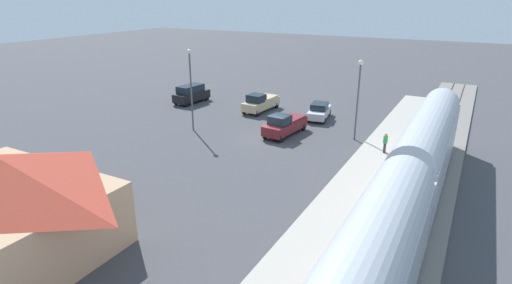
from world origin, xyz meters
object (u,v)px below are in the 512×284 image
at_px(station_building, 4,201).
at_px(pickup_tan, 260,102).
at_px(pickup_maroon, 285,124).
at_px(sedan_silver, 319,111).
at_px(suv_black, 191,94).
at_px(pedestrian_on_platform, 385,142).
at_px(light_pole_lot_center, 191,81).
at_px(light_pole_near_platform, 359,90).

relative_size(station_building, pickup_tan, 2.12).
distance_m(pickup_tan, pickup_maroon, 8.73).
distance_m(sedan_silver, suv_black, 16.40).
distance_m(pedestrian_on_platform, light_pole_lot_center, 18.62).
bearing_deg(pickup_maroon, pedestrian_on_platform, 173.76).
relative_size(station_building, pedestrian_on_platform, 6.83).
bearing_deg(pedestrian_on_platform, pickup_tan, -25.34).
height_order(pickup_maroon, suv_black, suv_black).
distance_m(station_building, light_pole_near_platform, 27.96).
xyz_separation_m(sedan_silver, suv_black, (16.37, 0.95, 0.27)).
xyz_separation_m(pickup_tan, suv_black, (9.35, 0.65, 0.12)).
distance_m(station_building, pickup_maroon, 24.28).
distance_m(pedestrian_on_platform, sedan_silver, 11.54).
xyz_separation_m(pedestrian_on_platform, pickup_tan, (15.61, -7.39, -0.25)).
xyz_separation_m(sedan_silver, light_pole_near_platform, (-5.28, 4.82, 3.77)).
xyz_separation_m(station_building, sedan_silver, (-5.92, -30.37, -1.83)).
relative_size(station_building, suv_black, 2.32).
height_order(sedan_silver, light_pole_near_platform, light_pole_near_platform).
height_order(station_building, suv_black, station_building).
bearing_deg(pickup_tan, light_pole_near_platform, 159.81).
distance_m(pickup_tan, light_pole_lot_center, 10.50).
height_order(station_building, pickup_tan, station_building).
relative_size(station_building, light_pole_near_platform, 1.59).
bearing_deg(pickup_tan, suv_black, 3.97).
height_order(pedestrian_on_platform, pickup_maroon, pickup_maroon).
distance_m(pedestrian_on_platform, pickup_maroon, 9.67).
relative_size(pickup_tan, suv_black, 1.09).
bearing_deg(sedan_silver, suv_black, 3.32).
bearing_deg(suv_black, station_building, 109.56).
height_order(station_building, sedan_silver, station_building).
bearing_deg(pickup_maroon, light_pole_near_platform, -163.89).
bearing_deg(pickup_tan, sedan_silver, -177.54).
height_order(sedan_silver, suv_black, suv_black).
relative_size(suv_black, light_pole_near_platform, 0.69).
xyz_separation_m(suv_black, light_pole_lot_center, (-6.82, 8.75, 3.81)).
height_order(light_pole_near_platform, light_pole_lot_center, light_pole_lot_center).
relative_size(pickup_maroon, light_pole_near_platform, 0.76).
bearing_deg(pickup_maroon, sedan_silver, -98.70).
relative_size(sedan_silver, light_pole_near_platform, 0.65).
relative_size(pickup_maroon, suv_black, 1.11).
bearing_deg(light_pole_lot_center, suv_black, -52.06).
bearing_deg(sedan_silver, station_building, 78.98).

